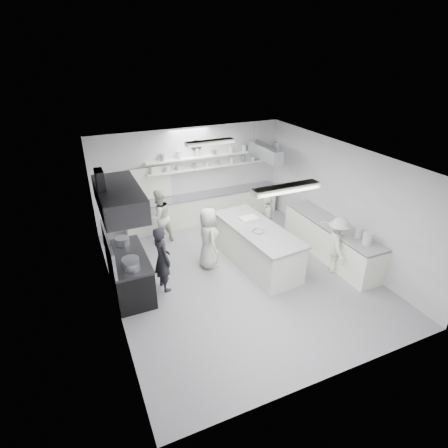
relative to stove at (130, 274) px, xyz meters
name	(u,v)px	position (x,y,z in m)	size (l,w,h in m)	color
floor	(238,274)	(2.60, -0.40, -0.46)	(6.00, 7.00, 0.02)	gray
ceiling	(241,158)	(2.60, -0.40, 2.56)	(6.00, 7.00, 0.02)	white
wall_back	(191,176)	(2.60, 3.10, 1.05)	(6.00, 0.04, 3.00)	silver
wall_front	(339,311)	(2.60, -3.90, 1.05)	(6.00, 0.04, 3.00)	silver
wall_left	(108,247)	(-0.40, -0.40, 1.05)	(0.04, 7.00, 3.00)	silver
wall_right	(342,200)	(5.60, -0.40, 1.05)	(0.04, 7.00, 3.00)	silver
stove	(130,274)	(0.00, 0.00, 0.00)	(0.80, 1.80, 0.90)	black
exhaust_hood	(119,198)	(0.00, 0.00, 1.90)	(0.85, 2.00, 0.50)	#2B2B2D
back_counter	(204,208)	(2.90, 2.80, 0.01)	(5.00, 0.60, 0.92)	white
shelf_lower	(213,166)	(3.30, 2.97, 1.30)	(4.20, 0.26, 0.04)	white
shelf_upper	(213,156)	(3.30, 2.97, 1.65)	(4.20, 0.26, 0.04)	white
pass_through_window	(150,183)	(1.30, 3.08, 1.00)	(1.30, 0.04, 1.00)	black
wall_clock	(196,145)	(2.80, 3.06, 2.00)	(0.32, 0.32, 0.05)	white
right_counter	(331,240)	(5.25, -0.60, 0.02)	(0.74, 3.30, 0.94)	white
pot_rack	(265,152)	(4.60, 2.00, 1.85)	(0.30, 1.60, 0.40)	#9C9FA6
light_fixture_front	(286,188)	(2.60, -2.20, 2.49)	(1.30, 0.25, 0.10)	white
light_fixture_rear	(210,142)	(2.60, 1.40, 2.49)	(1.30, 0.25, 0.10)	white
prep_island	(257,247)	(3.25, -0.13, 0.05)	(1.01, 2.72, 1.00)	white
stove_pot	(131,263)	(0.00, -0.44, 0.57)	(0.37, 0.37, 0.22)	#9C9FA6
cook_stove	(162,259)	(0.74, -0.21, 0.35)	(0.59, 0.39, 1.61)	black
cook_back	(159,217)	(1.25, 1.99, 0.36)	(0.79, 0.62, 1.63)	beige
cook_island_left	(208,238)	(2.07, 0.28, 0.36)	(0.79, 0.51, 1.62)	beige
cook_island_right	(267,220)	(4.05, 0.74, 0.27)	(0.85, 0.35, 1.44)	beige
cook_right	(337,245)	(4.90, -1.24, 0.29)	(0.96, 0.55, 1.49)	beige
bowl_island_a	(258,232)	(3.16, -0.33, 0.59)	(0.29, 0.29, 0.07)	#9C9FA6
bowl_island_b	(262,241)	(3.03, -0.76, 0.58)	(0.17, 0.17, 0.05)	white
bowl_right	(325,224)	(5.03, -0.54, 0.52)	(0.23, 0.23, 0.06)	white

